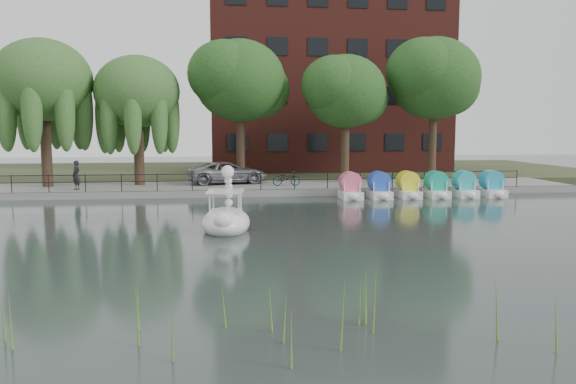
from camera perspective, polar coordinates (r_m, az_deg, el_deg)
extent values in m
plane|color=#3F4C48|center=(20.17, -0.05, -4.99)|extent=(120.00, 120.00, 0.00)
cube|color=gray|center=(35.90, -3.09, 0.42)|extent=(40.00, 6.00, 0.40)
cube|color=gray|center=(32.98, -2.75, -0.12)|extent=(40.00, 0.25, 0.40)
cube|color=#47512D|center=(49.83, -4.16, 2.11)|extent=(60.00, 22.00, 0.36)
cylinder|color=black|center=(33.06, -2.78, 1.90)|extent=(32.00, 0.04, 0.04)
cylinder|color=black|center=(33.10, -2.78, 1.20)|extent=(32.00, 0.04, 0.04)
cylinder|color=black|center=(33.10, -2.78, 1.12)|extent=(0.05, 0.05, 1.00)
cube|color=#4C1E16|center=(50.77, 3.86, 12.57)|extent=(20.00, 10.00, 18.00)
cylinder|color=#473323|center=(37.69, -23.34, 3.69)|extent=(0.60, 0.60, 4.20)
ellipsoid|color=#4F7B38|center=(37.77, -23.65, 10.38)|extent=(5.88, 5.88, 5.00)
cylinder|color=#473323|center=(37.02, -14.90, 3.66)|extent=(0.60, 0.60, 3.80)
ellipsoid|color=#4F7B38|center=(37.05, -15.08, 9.83)|extent=(5.32, 5.32, 4.52)
cylinder|color=#473323|center=(37.67, -4.84, 4.43)|extent=(0.60, 0.60, 4.50)
ellipsoid|color=#336326|center=(37.77, -4.90, 11.19)|extent=(6.00, 6.00, 5.10)
cylinder|color=#473323|center=(38.08, 5.81, 4.11)|extent=(0.60, 0.60, 4.05)
ellipsoid|color=#336326|center=(38.12, 5.88, 10.13)|extent=(5.40, 5.40, 4.59)
cylinder|color=#473323|center=(40.93, 14.44, 4.57)|extent=(0.60, 0.60, 4.72)
ellipsoid|color=#336326|center=(41.05, 14.63, 11.10)|extent=(6.30, 6.30, 5.36)
imported|color=gray|center=(36.77, -6.11, 2.13)|extent=(3.81, 6.29, 1.63)
imported|color=gray|center=(35.27, -0.17, 1.46)|extent=(0.63, 1.73, 1.00)
imported|color=black|center=(35.09, -20.71, 1.81)|extent=(0.85, 0.85, 1.98)
ellipsoid|color=white|center=(22.17, -6.32, -3.10)|extent=(2.16, 3.14, 0.66)
cube|color=white|center=(22.01, -6.35, -2.31)|extent=(1.34, 1.44, 0.33)
cube|color=white|center=(21.94, -6.37, 0.07)|extent=(1.52, 1.62, 0.07)
ellipsoid|color=white|center=(20.88, -6.65, -2.94)|extent=(0.74, 0.61, 0.62)
sphere|color=white|center=(22.91, -6.15, 2.06)|extent=(0.53, 0.53, 0.53)
cone|color=black|center=(23.26, -6.07, 2.04)|extent=(0.25, 0.31, 0.22)
cylinder|color=yellow|center=(23.11, -6.11, 2.04)|extent=(0.30, 0.14, 0.29)
cube|color=white|center=(32.15, 6.36, -0.29)|extent=(1.15, 1.70, 0.44)
cylinder|color=#E86182|center=(32.17, 6.34, 1.02)|extent=(0.90, 1.20, 0.90)
cube|color=white|center=(32.58, 9.28, -0.25)|extent=(1.15, 1.70, 0.44)
cylinder|color=blue|center=(32.60, 9.25, 1.04)|extent=(0.90, 1.20, 0.90)
cube|color=white|center=(33.09, 12.10, -0.21)|extent=(1.15, 1.70, 0.44)
cylinder|color=yellow|center=(33.11, 12.08, 1.07)|extent=(0.90, 1.20, 0.90)
cube|color=white|center=(33.68, 14.84, -0.16)|extent=(1.15, 1.70, 0.44)
cylinder|color=#14A282|center=(33.70, 14.81, 1.09)|extent=(0.90, 1.20, 0.90)
cube|color=white|center=(34.35, 17.48, -0.12)|extent=(1.15, 1.70, 0.44)
cylinder|color=#2BACBC|center=(34.36, 17.45, 1.11)|extent=(0.90, 1.20, 0.90)
cube|color=white|center=(35.08, 20.01, -0.08)|extent=(1.15, 1.70, 0.44)
cylinder|color=#249EC9|center=(35.10, 19.98, 1.12)|extent=(0.90, 1.20, 0.90)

